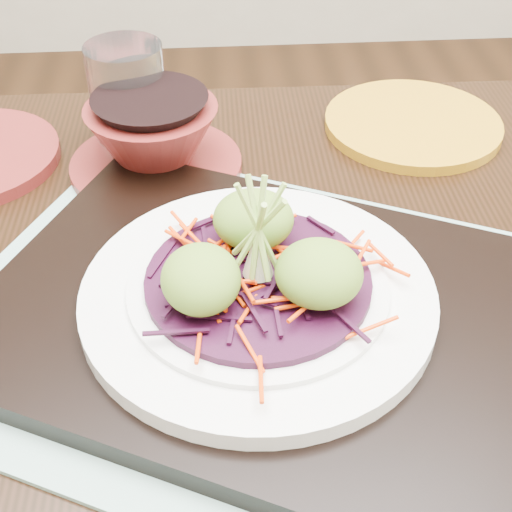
{
  "coord_description": "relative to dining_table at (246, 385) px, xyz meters",
  "views": [
    {
      "loc": [
        -0.08,
        -0.51,
        1.09
      ],
      "look_at": [
        -0.05,
        -0.1,
        0.75
      ],
      "focal_mm": 50.0,
      "sensor_mm": 36.0,
      "label": 1
    }
  ],
  "objects": [
    {
      "name": "placemat",
      "position": [
        0.01,
        -0.02,
        0.09
      ],
      "size": [
        0.57,
        0.53,
        0.0
      ],
      "primitive_type": "cube",
      "rotation": [
        0.0,
        0.0,
        -0.45
      ],
      "color": "#84ABA0",
      "rests_on": "dining_table"
    },
    {
      "name": "dining_table",
      "position": [
        0.0,
        0.0,
        0.0
      ],
      "size": [
        1.13,
        0.76,
        0.7
      ],
      "rotation": [
        0.0,
        0.0,
        -0.01
      ],
      "color": "black",
      "rests_on": "ground"
    },
    {
      "name": "white_plate",
      "position": [
        0.01,
        -0.02,
        0.12
      ],
      "size": [
        0.26,
        0.26,
        0.02
      ],
      "color": "silver",
      "rests_on": "serving_tray"
    },
    {
      "name": "scallion_garnish",
      "position": [
        0.01,
        -0.02,
        0.18
      ],
      "size": [
        0.06,
        0.06,
        0.09
      ],
      "primitive_type": null,
      "color": "#8BB247",
      "rests_on": "cabbage_bed"
    },
    {
      "name": "serving_tray",
      "position": [
        0.01,
        -0.02,
        0.11
      ],
      "size": [
        0.49,
        0.45,
        0.02
      ],
      "primitive_type": "cube",
      "rotation": [
        0.0,
        0.0,
        -0.45
      ],
      "color": "black",
      "rests_on": "placemat"
    },
    {
      "name": "carrot_julienne",
      "position": [
        0.01,
        -0.02,
        0.14
      ],
      "size": [
        0.2,
        0.2,
        0.01
      ],
      "primitive_type": null,
      "color": "#E73904",
      "rests_on": "cabbage_bed"
    },
    {
      "name": "water_glass",
      "position": [
        -0.1,
        0.25,
        0.15
      ],
      "size": [
        0.09,
        0.09,
        0.11
      ],
      "primitive_type": "cylinder",
      "rotation": [
        0.0,
        0.0,
        0.18
      ],
      "color": "white",
      "rests_on": "dining_table"
    },
    {
      "name": "yellow_plate",
      "position": [
        0.2,
        0.27,
        0.1
      ],
      "size": [
        0.24,
        0.24,
        0.01
      ],
      "primitive_type": "cylinder",
      "rotation": [
        0.0,
        0.0,
        -0.36
      ],
      "color": "#A16E11",
      "rests_on": "dining_table"
    },
    {
      "name": "cabbage_bed",
      "position": [
        0.01,
        -0.02,
        0.14
      ],
      "size": [
        0.17,
        0.17,
        0.01
      ],
      "primitive_type": "cylinder",
      "color": "#2D0922",
      "rests_on": "white_plate"
    },
    {
      "name": "terracotta_bowl_set",
      "position": [
        -0.07,
        0.2,
        0.12
      ],
      "size": [
        0.2,
        0.2,
        0.07
      ],
      "rotation": [
        0.0,
        0.0,
        0.19
      ],
      "color": "#5B1815",
      "rests_on": "dining_table"
    },
    {
      "name": "guacamole_scoops",
      "position": [
        0.01,
        -0.02,
        0.16
      ],
      "size": [
        0.14,
        0.13,
        0.04
      ],
      "color": "olive",
      "rests_on": "cabbage_bed"
    }
  ]
}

